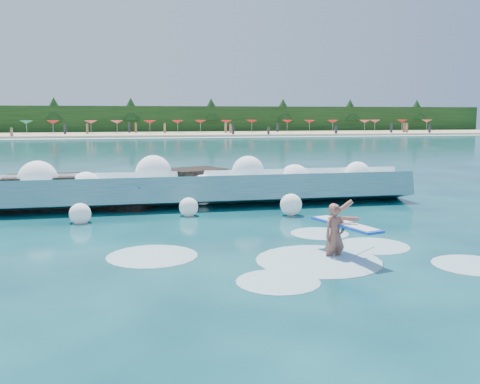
# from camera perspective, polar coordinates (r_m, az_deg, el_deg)

# --- Properties ---
(ground) EXTENTS (200.00, 200.00, 0.00)m
(ground) POSITION_cam_1_polar(r_m,az_deg,el_deg) (13.13, -4.57, -6.61)
(ground) COLOR #072B38
(ground) RESTS_ON ground
(beach) EXTENTS (140.00, 20.00, 0.40)m
(beach) POSITION_cam_1_polar(r_m,az_deg,el_deg) (90.66, -11.29, 6.05)
(beach) COLOR tan
(beach) RESTS_ON ground
(wet_band) EXTENTS (140.00, 5.00, 0.08)m
(wet_band) POSITION_cam_1_polar(r_m,az_deg,el_deg) (79.67, -11.13, 5.66)
(wet_band) COLOR silver
(wet_band) RESTS_ON ground
(treeline) EXTENTS (140.00, 4.00, 5.00)m
(treeline) POSITION_cam_1_polar(r_m,az_deg,el_deg) (100.60, -11.44, 7.55)
(treeline) COLOR black
(treeline) RESTS_ON ground
(breaking_wave) EXTENTS (18.13, 2.82, 1.56)m
(breaking_wave) POSITION_cam_1_polar(r_m,az_deg,el_deg) (20.27, -6.95, 0.18)
(breaking_wave) COLOR teal
(breaking_wave) RESTS_ON ground
(rock_cluster) EXTENTS (8.31, 3.53, 1.48)m
(rock_cluster) POSITION_cam_1_polar(r_m,az_deg,el_deg) (20.68, -13.10, -0.03)
(rock_cluster) COLOR black
(rock_cluster) RESTS_ON ground
(surfer_with_board) EXTENTS (1.12, 2.80, 1.57)m
(surfer_with_board) POSITION_cam_1_polar(r_m,az_deg,el_deg) (12.84, 10.35, -4.41)
(surfer_with_board) COLOR #9D5A49
(surfer_with_board) RESTS_ON ground
(wave_spray) EXTENTS (15.25, 4.32, 1.93)m
(wave_spray) POSITION_cam_1_polar(r_m,az_deg,el_deg) (19.94, -7.96, 1.12)
(wave_spray) COLOR white
(wave_spray) RESTS_ON ground
(surf_foam) EXTENTS (9.07, 5.76, 0.15)m
(surf_foam) POSITION_cam_1_polar(r_m,az_deg,el_deg) (12.89, 7.15, -6.93)
(surf_foam) COLOR silver
(surf_foam) RESTS_ON ground
(beach_umbrellas) EXTENTS (113.14, 6.85, 0.50)m
(beach_umbrellas) POSITION_cam_1_polar(r_m,az_deg,el_deg) (92.57, -11.37, 7.36)
(beach_umbrellas) COLOR #C83B51
(beach_umbrellas) RESTS_ON ground
(beachgoers) EXTENTS (103.19, 11.86, 1.93)m
(beachgoers) POSITION_cam_1_polar(r_m,az_deg,el_deg) (87.23, -7.15, 6.66)
(beachgoers) COLOR #3F332D
(beachgoers) RESTS_ON ground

